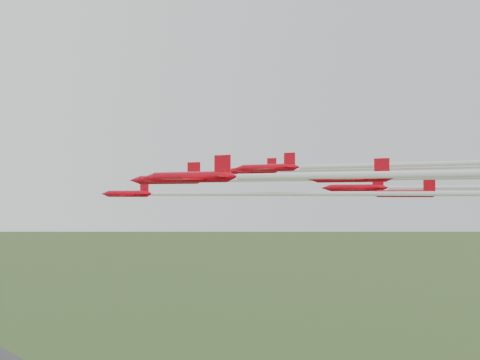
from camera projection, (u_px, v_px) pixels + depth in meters
jet_lead at (235, 194)px, 91.71m from camera, size 26.01×64.11×2.40m
jet_row2_left at (276, 179)px, 76.95m from camera, size 26.88×54.77×2.69m
jet_row2_right at (346, 169)px, 95.38m from camera, size 23.13×54.43×2.36m
jet_row3_left at (312, 176)px, 62.40m from camera, size 25.18×52.67×2.76m
jet_row3_mid at (344, 166)px, 82.75m from camera, size 17.90×45.88×2.42m
jet_row3_right at (438, 187)px, 99.10m from camera, size 22.26×50.94×2.64m
jet_row4_right at (476, 194)px, 84.74m from camera, size 16.57×40.91×2.37m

